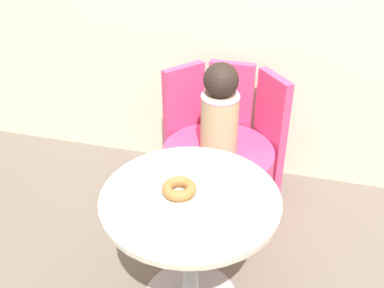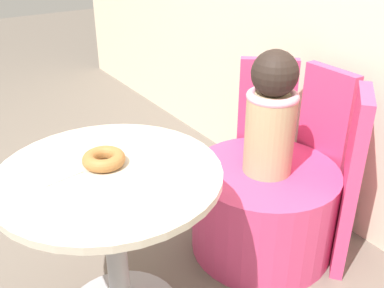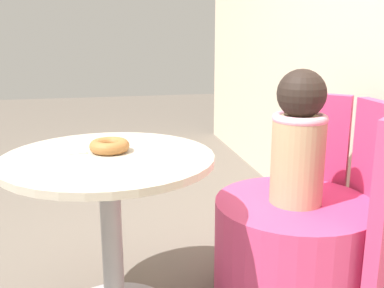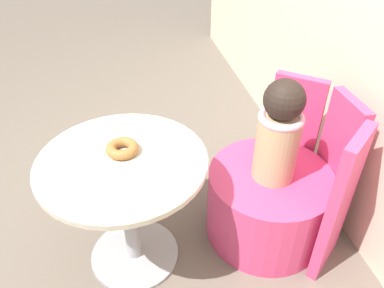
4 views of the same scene
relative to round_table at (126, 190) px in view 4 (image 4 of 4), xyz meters
The scene contains 7 objects.
ground_plane 0.47m from the round_table, 25.73° to the left, with size 12.00×12.00×0.00m, color #665B51.
round_table is the anchor object (origin of this frame).
tub_chair 0.75m from the round_table, 92.12° to the left, with size 0.62×0.62×0.40m.
booth_backrest 0.97m from the round_table, 91.56° to the left, with size 0.72×0.26×0.78m.
child_figure 0.73m from the round_table, 92.12° to the left, with size 0.21×0.21×0.51m.
donut 0.20m from the round_table, behind, with size 0.14×0.14×0.04m.
paper_napkin 0.24m from the round_table, 121.99° to the right, with size 0.15×0.15×0.01m.
Camera 4 is at (1.16, -0.01, 1.61)m, focal length 35.00 mm.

